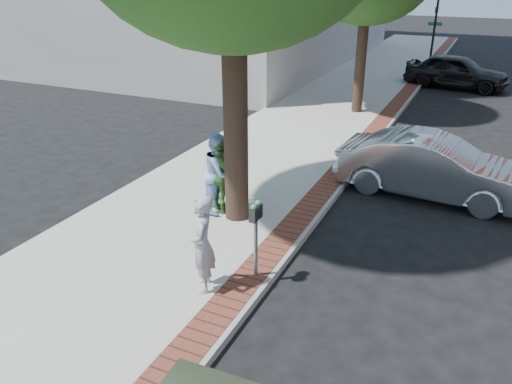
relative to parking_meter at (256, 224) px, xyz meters
The scene contains 12 objects.
ground 1.44m from the parking_meter, behind, with size 120.00×120.00×0.00m, color black.
sidewalk 8.47m from the parking_meter, 105.84° to the left, with size 5.00×60.00×0.15m, color #9E9991.
brick_strip 8.15m from the parking_meter, 90.65° to the left, with size 0.60×60.00×0.01m, color brown.
curb 8.16m from the parking_meter, 88.17° to the left, with size 0.10×60.00×0.15m, color gray.
office_base 26.04m from the parking_meter, 121.99° to the left, with size 18.20×22.20×4.00m, color gray.
signal_near 22.10m from the parking_meter, 89.72° to the left, with size 0.70×0.15×3.80m.
parking_meter is the anchor object (origin of this frame).
person_gray 1.00m from the parking_meter, 131.72° to the right, with size 0.64×0.42×1.75m, color #A7A7AC.
person_officer 2.87m from the parking_meter, 131.78° to the left, with size 0.89×0.69×1.83m, color #97BEEA.
person_green 2.75m from the parking_meter, 131.56° to the left, with size 1.03×0.43×1.75m, color #447E39.
sedan_silver 5.86m from the parking_meter, 66.39° to the left, with size 1.62×4.65×1.53m, color silver.
bg_car 18.91m from the parking_meter, 84.73° to the left, with size 1.89×4.69×1.60m, color black.
Camera 1 is at (4.05, -7.03, 5.27)m, focal length 35.00 mm.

